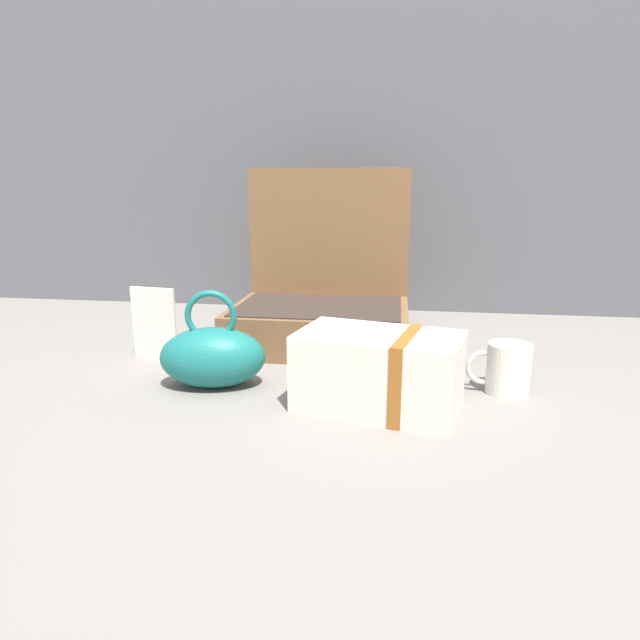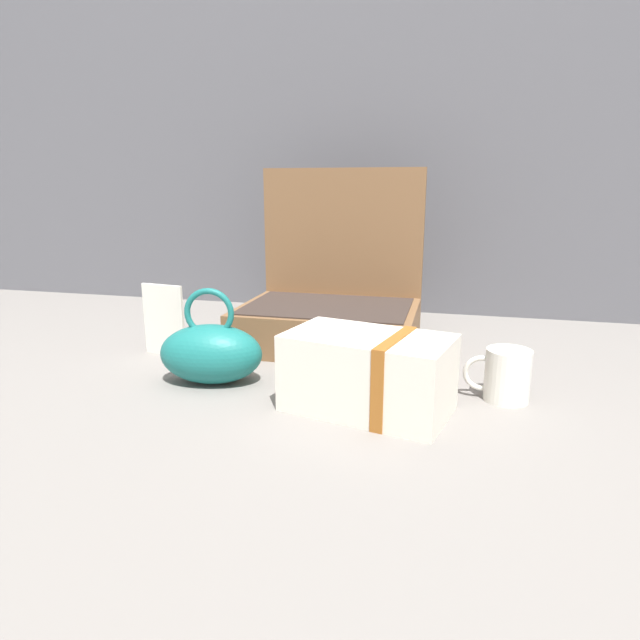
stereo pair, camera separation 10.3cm
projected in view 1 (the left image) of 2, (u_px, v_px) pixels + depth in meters
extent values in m
plane|color=slate|center=(335.00, 369.00, 1.07)|extent=(6.00, 6.00, 0.00)
cube|color=#56565B|center=(361.00, 55.00, 1.46)|extent=(3.20, 0.06, 1.40)
cube|color=brown|center=(320.00, 326.00, 1.22)|extent=(0.39, 0.28, 0.09)
cube|color=#332823|center=(320.00, 306.00, 1.21)|extent=(0.36, 0.25, 0.00)
cube|color=brown|center=(328.00, 251.00, 1.33)|extent=(0.39, 0.02, 0.40)
ellipsoid|color=#196B66|center=(213.00, 357.00, 0.97)|extent=(0.20, 0.14, 0.11)
torus|color=#196B66|center=(211.00, 316.00, 0.95)|extent=(0.09, 0.03, 0.09)
cube|color=silver|center=(378.00, 371.00, 0.87)|extent=(0.29, 0.20, 0.13)
cube|color=#99561E|center=(406.00, 374.00, 0.86)|extent=(0.05, 0.15, 0.13)
cylinder|color=silver|center=(508.00, 369.00, 0.94)|extent=(0.08, 0.08, 0.09)
torus|color=silver|center=(484.00, 367.00, 0.94)|extent=(0.06, 0.01, 0.06)
cube|color=silver|center=(154.00, 324.00, 1.11)|extent=(0.10, 0.02, 0.15)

